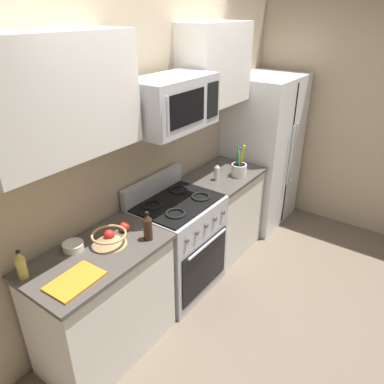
{
  "coord_description": "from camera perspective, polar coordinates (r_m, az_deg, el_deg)",
  "views": [
    {
      "loc": [
        -2.22,
        -1.09,
        2.44
      ],
      "look_at": [
        0.06,
        0.55,
        1.03
      ],
      "focal_mm": 34.56,
      "sensor_mm": 36.0,
      "label": 1
    }
  ],
  "objects": [
    {
      "name": "ground_plane",
      "position": [
        3.48,
        7.22,
        -18.22
      ],
      "size": [
        16.0,
        16.0,
        0.0
      ],
      "primitive_type": "plane",
      "color": "#6B5B4C"
    },
    {
      "name": "wall_back",
      "position": [
        3.28,
        -7.61,
        6.09
      ],
      "size": [
        8.0,
        0.1,
        2.6
      ],
      "primitive_type": "cube",
      "color": "tan",
      "rests_on": "ground"
    },
    {
      "name": "counter_left",
      "position": [
        2.96,
        -13.48,
        -16.35
      ],
      "size": [
        1.04,
        0.6,
        0.91
      ],
      "color": "silver",
      "rests_on": "ground"
    },
    {
      "name": "range_oven",
      "position": [
        3.45,
        -2.24,
        -8.1
      ],
      "size": [
        0.76,
        0.64,
        1.09
      ],
      "color": "#B2B5BA",
      "rests_on": "ground"
    },
    {
      "name": "counter_right",
      "position": [
        4.02,
        4.73,
        -3.05
      ],
      "size": [
        0.8,
        0.6,
        0.91
      ],
      "color": "silver",
      "rests_on": "ground"
    },
    {
      "name": "refrigerator",
      "position": [
        4.53,
        10.84,
        6.11
      ],
      "size": [
        0.88,
        0.71,
        1.78
      ],
      "color": "silver",
      "rests_on": "ground"
    },
    {
      "name": "wall_right",
      "position": [
        4.69,
        21.61,
        10.75
      ],
      "size": [
        0.1,
        8.0,
        2.6
      ],
      "primitive_type": "cube",
      "color": "tan",
      "rests_on": "ground"
    },
    {
      "name": "microwave",
      "position": [
        2.93,
        -3.11,
        13.58
      ],
      "size": [
        0.75,
        0.44,
        0.4
      ],
      "color": "#B2B5BA"
    },
    {
      "name": "upper_cabinets_left",
      "position": [
        2.36,
        -20.03,
        13.5
      ],
      "size": [
        1.03,
        0.34,
        0.73
      ],
      "color": "silver"
    },
    {
      "name": "upper_cabinets_right",
      "position": [
        3.6,
        3.56,
        19.03
      ],
      "size": [
        0.79,
        0.34,
        0.73
      ],
      "color": "silver"
    },
    {
      "name": "utensil_crock",
      "position": [
        3.75,
        7.26,
        3.58
      ],
      "size": [
        0.15,
        0.15,
        0.34
      ],
      "color": "white",
      "rests_on": "counter_right"
    },
    {
      "name": "fruit_basket",
      "position": [
        2.73,
        -12.64,
        -6.92
      ],
      "size": [
        0.26,
        0.26,
        0.11
      ],
      "color": "tan",
      "rests_on": "counter_left"
    },
    {
      "name": "apple_loose",
      "position": [
        2.86,
        -10.34,
        -5.3
      ],
      "size": [
        0.08,
        0.08,
        0.08
      ],
      "primitive_type": "sphere",
      "color": "red",
      "rests_on": "counter_left"
    },
    {
      "name": "cutting_board",
      "position": [
        2.47,
        -17.59,
        -12.96
      ],
      "size": [
        0.35,
        0.24,
        0.02
      ],
      "primitive_type": "cube",
      "rotation": [
        0.0,
        0.0,
        0.04
      ],
      "color": "orange",
      "rests_on": "counter_left"
    },
    {
      "name": "bottle_vinegar",
      "position": [
        3.63,
        3.85,
        3.11
      ],
      "size": [
        0.05,
        0.05,
        0.18
      ],
      "color": "silver",
      "rests_on": "counter_right"
    },
    {
      "name": "bottle_oil",
      "position": [
        2.57,
        -24.86,
        -10.26
      ],
      "size": [
        0.06,
        0.06,
        0.2
      ],
      "color": "gold",
      "rests_on": "counter_left"
    },
    {
      "name": "bottle_soy",
      "position": [
        2.71,
        -6.85,
        -5.36
      ],
      "size": [
        0.07,
        0.07,
        0.23
      ],
      "color": "#382314",
      "rests_on": "counter_left"
    },
    {
      "name": "prep_bowl",
      "position": [
        2.75,
        -17.87,
        -7.95
      ],
      "size": [
        0.15,
        0.15,
        0.06
      ],
      "color": "white",
      "rests_on": "counter_left"
    }
  ]
}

